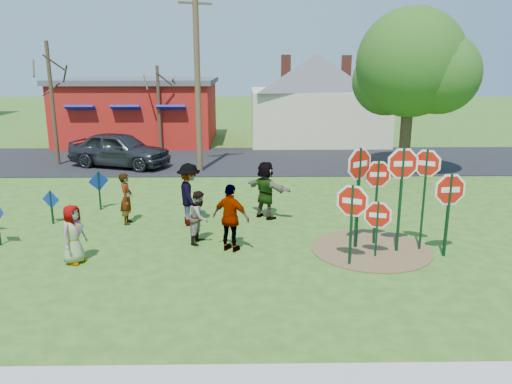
% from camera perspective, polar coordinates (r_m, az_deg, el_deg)
% --- Properties ---
extents(ground, '(120.00, 120.00, 0.00)m').
position_cam_1_polar(ground, '(14.43, -5.71, -5.25)').
color(ground, '#315718').
rests_on(ground, ground).
extents(road, '(120.00, 7.50, 0.04)m').
position_cam_1_polar(road, '(25.52, -3.67, 3.63)').
color(road, black).
rests_on(road, ground).
extents(dirt_patch, '(3.20, 3.20, 0.03)m').
position_cam_1_polar(dirt_patch, '(13.84, 12.97, -6.38)').
color(dirt_patch, brown).
rests_on(dirt_patch, ground).
extents(red_building, '(9.40, 7.69, 3.90)m').
position_cam_1_polar(red_building, '(32.35, -13.10, 9.10)').
color(red_building, '#9B1D0F').
rests_on(red_building, ground).
extents(cream_house, '(9.40, 9.40, 6.50)m').
position_cam_1_polar(cream_house, '(31.87, 6.90, 11.02)').
color(cream_house, beige).
rests_on(cream_house, ground).
extents(stop_sign_a, '(0.98, 0.48, 2.19)m').
position_cam_1_polar(stop_sign_a, '(12.26, 10.92, -1.75)').
color(stop_sign_a, '#0D331B').
rests_on(stop_sign_a, ground).
extents(stop_sign_b, '(0.99, 0.07, 2.48)m').
position_cam_1_polar(stop_sign_b, '(13.76, 13.70, 1.17)').
color(stop_sign_b, '#0D331B').
rests_on(stop_sign_b, ground).
extents(stop_sign_c, '(0.84, 0.53, 2.86)m').
position_cam_1_polar(stop_sign_c, '(13.62, 18.82, 1.70)').
color(stop_sign_c, '#0D331B').
rests_on(stop_sign_c, ground).
extents(stop_sign_d, '(1.10, 0.08, 2.94)m').
position_cam_1_polar(stop_sign_d, '(13.29, 16.36, 2.05)').
color(stop_sign_d, '#0D331B').
rests_on(stop_sign_d, ground).
extents(stop_sign_e, '(0.92, 0.31, 1.61)m').
position_cam_1_polar(stop_sign_e, '(13.04, 13.73, -2.94)').
color(stop_sign_e, '#0D331B').
rests_on(stop_sign_e, ground).
extents(stop_sign_f, '(1.11, 0.13, 2.34)m').
position_cam_1_polar(stop_sign_f, '(13.49, 21.25, -0.34)').
color(stop_sign_f, '#0D331B').
rests_on(stop_sign_f, ground).
extents(stop_sign_g, '(0.96, 0.69, 2.90)m').
position_cam_1_polar(stop_sign_g, '(13.32, 11.68, 1.93)').
color(stop_sign_g, '#0D331B').
rests_on(stop_sign_g, ground).
extents(blue_diamond_c, '(0.57, 0.15, 1.08)m').
position_cam_1_polar(blue_diamond_c, '(16.63, -22.36, -1.21)').
color(blue_diamond_c, '#0D331B').
rests_on(blue_diamond_c, ground).
extents(blue_diamond_d, '(0.59, 0.38, 1.35)m').
position_cam_1_polar(blue_diamond_d, '(17.64, -17.51, 0.66)').
color(blue_diamond_d, '#0D331B').
rests_on(blue_diamond_d, ground).
extents(person_a, '(0.73, 0.87, 1.51)m').
position_cam_1_polar(person_a, '(13.20, -20.16, -4.56)').
color(person_a, '#394B7D').
rests_on(person_a, ground).
extents(person_b, '(0.42, 0.61, 1.60)m').
position_cam_1_polar(person_b, '(15.90, -14.59, -0.75)').
color(person_b, '#307B78').
rests_on(person_b, ground).
extents(person_c, '(0.74, 0.85, 1.48)m').
position_cam_1_polar(person_c, '(13.87, -6.45, -2.85)').
color(person_c, '#964235').
rests_on(person_c, ground).
extents(person_d, '(1.05, 1.40, 1.93)m').
position_cam_1_polar(person_d, '(15.37, -7.64, -0.28)').
color(person_d, '#37373C').
rests_on(person_d, ground).
extents(person_e, '(1.15, 0.88, 1.82)m').
position_cam_1_polar(person_e, '(13.14, -2.88, -3.00)').
color(person_e, '#432B54').
rests_on(person_e, ground).
extents(person_f, '(1.64, 1.56, 1.86)m').
position_cam_1_polar(person_f, '(15.92, 1.10, 0.23)').
color(person_f, '#194C2A').
rests_on(person_f, ground).
extents(suv, '(5.21, 3.44, 1.65)m').
position_cam_1_polar(suv, '(24.61, -15.34, 4.72)').
color(suv, '#28282D').
rests_on(suv, road).
extents(utility_pole, '(1.90, 0.92, 8.31)m').
position_cam_1_polar(utility_pole, '(22.57, -6.72, 13.25)').
color(utility_pole, '#4C3823').
rests_on(utility_pole, ground).
extents(leafy_tree, '(5.04, 4.60, 7.16)m').
position_cam_1_polar(leafy_tree, '(22.79, 17.53, 13.29)').
color(leafy_tree, '#382819').
rests_on(leafy_tree, ground).
extents(bare_tree_west, '(1.80, 1.80, 5.84)m').
position_cam_1_polar(bare_tree_west, '(25.79, -22.41, 11.11)').
color(bare_tree_west, '#382819').
rests_on(bare_tree_west, ground).
extents(bare_tree_east, '(1.80, 1.80, 4.70)m').
position_cam_1_polar(bare_tree_east, '(28.31, -11.09, 10.65)').
color(bare_tree_east, '#382819').
rests_on(bare_tree_east, ground).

